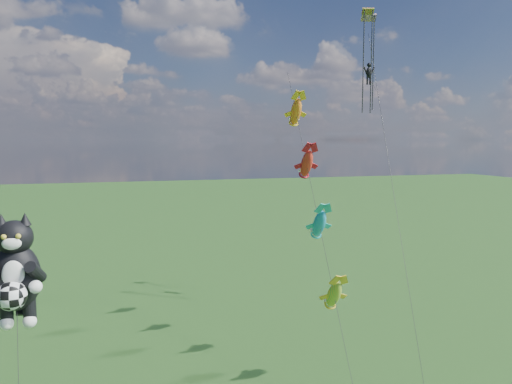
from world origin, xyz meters
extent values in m
cylinder|color=black|center=(-3.20, -3.54, 3.10)|extent=(0.31, 2.70, 5.91)
ellipsoid|color=black|center=(-3.33, -1.89, 7.73)|extent=(2.48, 2.10, 3.37)
ellipsoid|color=black|center=(-3.33, -2.00, 9.73)|extent=(1.93, 1.78, 1.70)
cone|color=black|center=(-3.86, -2.00, 10.63)|extent=(0.64, 0.64, 0.63)
cone|color=black|center=(-2.81, -2.00, 10.63)|extent=(0.64, 0.64, 0.63)
ellipsoid|color=white|center=(-3.33, -2.68, 9.57)|extent=(0.92, 0.52, 0.61)
ellipsoid|color=white|center=(-3.33, -2.68, 8.05)|extent=(1.08, 0.49, 1.39)
sphere|color=gold|center=(-3.65, -2.75, 9.92)|extent=(0.25, 0.25, 0.25)
sphere|color=gold|center=(-3.02, -2.75, 9.92)|extent=(0.25, 0.25, 0.25)
sphere|color=white|center=(-2.33, -3.00, 7.47)|extent=(0.63, 0.63, 0.63)
sphere|color=white|center=(-3.86, -2.05, 5.47)|extent=(0.67, 0.67, 0.67)
sphere|color=white|center=(-2.81, -2.05, 5.47)|extent=(0.67, 0.67, 0.67)
sphere|color=white|center=(-3.33, -3.31, 7.21)|extent=(1.39, 1.39, 1.39)
cylinder|color=black|center=(13.81, 0.73, 9.88)|extent=(1.71, 15.75, 19.49)
ellipsoid|color=green|center=(13.45, -2.73, 5.60)|extent=(0.98, 2.10, 2.26)
ellipsoid|color=blue|center=(13.76, 0.21, 9.23)|extent=(0.98, 2.10, 2.26)
ellipsoid|color=#E54319|center=(14.07, 3.14, 12.87)|extent=(0.98, 2.10, 2.26)
ellipsoid|color=red|center=(14.38, 6.08, 16.50)|extent=(0.98, 2.10, 2.26)
cylinder|color=black|center=(19.84, 1.86, 11.73)|extent=(4.96, 16.37, 23.17)
cube|color=green|center=(20.71, 7.29, 24.33)|extent=(1.01, 0.78, 0.50)
cylinder|color=black|center=(20.40, 7.29, 20.37)|extent=(0.08, 0.08, 7.93)
cylinder|color=black|center=(21.03, 7.29, 20.37)|extent=(0.08, 0.08, 7.93)
cube|color=#3825CC|center=(22.30, 10.03, 24.58)|extent=(1.33, 0.99, 0.60)
cylinder|color=black|center=(21.88, 10.03, 20.67)|extent=(0.08, 0.08, 7.83)
cylinder|color=black|center=(22.73, 10.03, 20.67)|extent=(0.08, 0.08, 7.83)
camera|label=1|loc=(1.22, -28.28, 14.47)|focal=35.00mm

